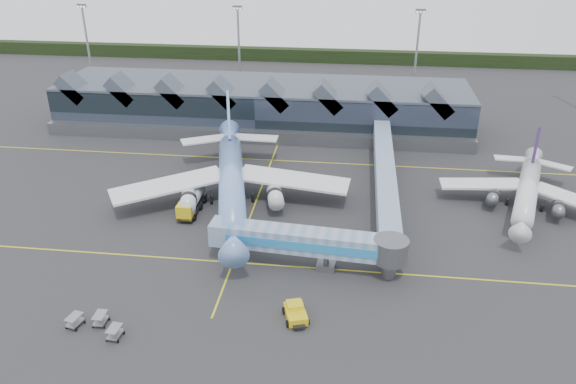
# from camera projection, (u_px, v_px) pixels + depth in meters

# --- Properties ---
(ground) EXTENTS (260.00, 260.00, 0.00)m
(ground) POSITION_uv_depth(u_px,v_px,m) (244.00, 233.00, 84.15)
(ground) COLOR #2D2D2F
(ground) RESTS_ON ground
(taxi_stripes) EXTENTS (120.00, 60.00, 0.01)m
(taxi_stripes) POSITION_uv_depth(u_px,v_px,m) (256.00, 202.00, 93.04)
(taxi_stripes) COLOR yellow
(taxi_stripes) RESTS_ON ground
(tree_line_far) EXTENTS (260.00, 4.00, 4.00)m
(tree_line_far) POSITION_uv_depth(u_px,v_px,m) (309.00, 55.00, 181.04)
(tree_line_far) COLOR black
(tree_line_far) RESTS_ON ground
(terminal) EXTENTS (90.00, 22.25, 12.52)m
(terminal) POSITION_uv_depth(u_px,v_px,m) (262.00, 105.00, 124.63)
(terminal) COLOR black
(terminal) RESTS_ON ground
(light_masts) EXTENTS (132.40, 42.56, 22.45)m
(light_masts) POSITION_uv_depth(u_px,v_px,m) (381.00, 58.00, 132.11)
(light_masts) COLOR gray
(light_masts) RESTS_ON ground
(main_airliner) EXTENTS (38.71, 45.25, 14.67)m
(main_airliner) POSITION_uv_depth(u_px,v_px,m) (231.00, 178.00, 91.39)
(main_airliner) COLOR #719DE5
(main_airliner) RESTS_ON ground
(regional_jet) EXTENTS (26.75, 29.95, 10.50)m
(regional_jet) POSITION_uv_depth(u_px,v_px,m) (528.00, 189.00, 90.08)
(regional_jet) COLOR silver
(regional_jet) RESTS_ON ground
(jet_bridge) EXTENTS (26.56, 6.00, 5.70)m
(jet_bridge) POSITION_uv_depth(u_px,v_px,m) (318.00, 243.00, 74.16)
(jet_bridge) COLOR #6889AD
(jet_bridge) RESTS_ON ground
(fuel_truck) EXTENTS (2.93, 9.81, 3.28)m
(fuel_truck) POSITION_uv_depth(u_px,v_px,m) (192.00, 200.00, 89.84)
(fuel_truck) COLOR black
(fuel_truck) RESTS_ON ground
(pushback_tug) EXTENTS (3.56, 4.59, 1.86)m
(pushback_tug) POSITION_uv_depth(u_px,v_px,m) (296.00, 313.00, 66.01)
(pushback_tug) COLOR gold
(pushback_tug) RESTS_ON ground
(baggage_carts) EXTENTS (7.07, 4.13, 1.41)m
(baggage_carts) POSITION_uv_depth(u_px,v_px,m) (97.00, 324.00, 64.31)
(baggage_carts) COLOR gray
(baggage_carts) RESTS_ON ground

